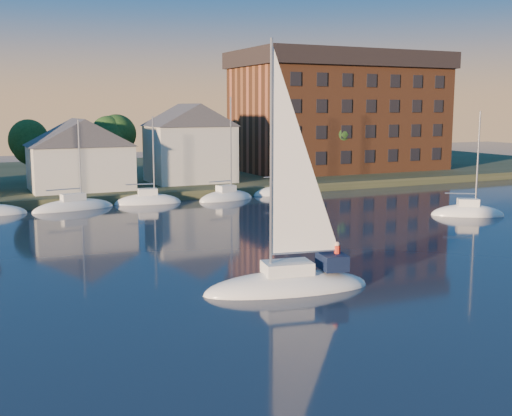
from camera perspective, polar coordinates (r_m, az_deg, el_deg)
ground at (r=28.13m, az=20.85°, el=-13.20°), size 260.00×260.00×0.00m
shoreline_land at (r=95.28m, az=-13.64°, el=2.46°), size 160.00×50.00×2.00m
wooden_dock at (r=73.08m, az=-9.91°, el=0.68°), size 120.00×3.00×1.00m
clubhouse_centre at (r=76.09m, az=-15.40°, el=4.71°), size 11.55×8.40×8.08m
clubhouse_east at (r=81.55m, az=-5.91°, el=5.85°), size 10.50×8.40×9.80m
condo_block at (r=98.35m, az=7.43°, el=8.55°), size 31.00×17.00×17.40m
tree_line at (r=83.55m, az=-10.76°, el=6.62°), size 93.40×5.40×8.90m
moored_fleet at (r=67.91m, az=-19.01°, el=-0.21°), size 63.50×2.40×12.05m
hero_sailboat at (r=36.85m, az=3.01°, el=-6.34°), size 10.19×4.81×15.10m
drifting_sailboat_right at (r=65.03m, az=18.29°, el=-0.57°), size 7.08×5.67×11.08m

